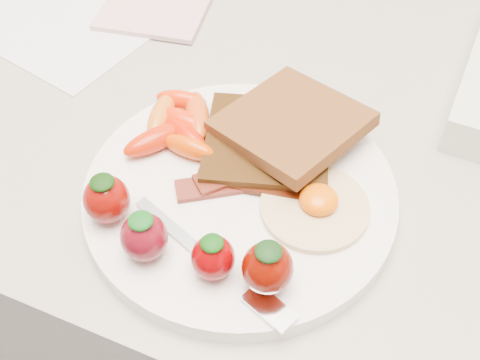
% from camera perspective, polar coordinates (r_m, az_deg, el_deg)
% --- Properties ---
extents(counter, '(2.00, 0.60, 0.90)m').
position_cam_1_polar(counter, '(0.98, 3.98, -12.48)').
color(counter, gray).
rests_on(counter, ground).
extents(plate, '(0.27, 0.27, 0.02)m').
position_cam_1_polar(plate, '(0.52, 0.00, -1.34)').
color(plate, white).
rests_on(plate, counter).
extents(toast_lower, '(0.14, 0.14, 0.01)m').
position_cam_1_polar(toast_lower, '(0.54, 2.55, 3.57)').
color(toast_lower, black).
rests_on(toast_lower, plate).
extents(toast_upper, '(0.15, 0.14, 0.03)m').
position_cam_1_polar(toast_upper, '(0.54, 4.90, 5.38)').
color(toast_upper, '#3D270A').
rests_on(toast_upper, toast_lower).
extents(fried_egg, '(0.11, 0.11, 0.02)m').
position_cam_1_polar(fried_egg, '(0.50, 7.19, -2.37)').
color(fried_egg, beige).
rests_on(fried_egg, plate).
extents(bacon_strips, '(0.11, 0.09, 0.01)m').
position_cam_1_polar(bacon_strips, '(0.52, 0.11, 0.18)').
color(bacon_strips, '#4D150A').
rests_on(bacon_strips, plate).
extents(baby_carrots, '(0.09, 0.11, 0.02)m').
position_cam_1_polar(baby_carrots, '(0.56, -5.89, 5.24)').
color(baby_carrots, red).
rests_on(baby_carrots, plate).
extents(strawberries, '(0.18, 0.06, 0.05)m').
position_cam_1_polar(strawberries, '(0.46, -5.67, -5.51)').
color(strawberries, '#6F0803').
rests_on(strawberries, plate).
extents(fork, '(0.16, 0.07, 0.00)m').
position_cam_1_polar(fork, '(0.47, -2.04, -8.16)').
color(fork, silver).
rests_on(fork, plate).
extents(paper_sheet, '(0.26, 0.31, 0.00)m').
position_cam_1_polar(paper_sheet, '(0.78, -13.51, 16.14)').
color(paper_sheet, white).
rests_on(paper_sheet, counter).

